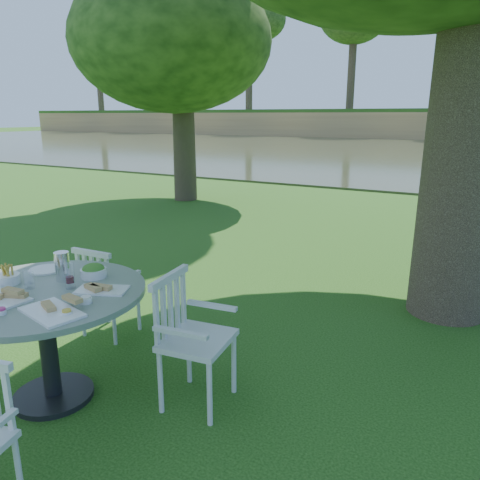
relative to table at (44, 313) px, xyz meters
The scene contains 6 objects.
ground 1.78m from the table, 70.21° to the left, with size 140.00×140.00×0.00m, color #153F0D.
table is the anchor object (origin of this frame).
chair_ne 0.98m from the table, 28.80° to the left, with size 0.50×0.53×0.93m.
chair_nw 0.99m from the table, 113.14° to the left, with size 0.45×0.42×0.85m.
tableware 0.21m from the table, 106.87° to the left, with size 1.19×0.88×0.21m.
river 24.57m from the table, 88.70° to the left, with size 100.00×28.00×0.12m, color #343922.
Camera 1 is at (2.09, -3.48, 1.98)m, focal length 35.00 mm.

